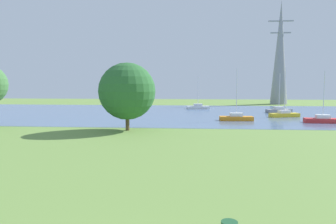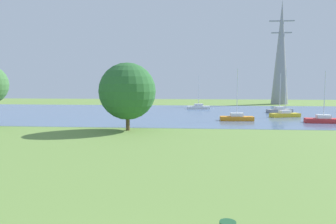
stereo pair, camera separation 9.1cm
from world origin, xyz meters
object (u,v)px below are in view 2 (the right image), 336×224
at_px(sailboat_orange, 237,117).
at_px(sailboat_gray, 280,110).
at_px(sailboat_yellow, 285,114).
at_px(sailboat_white, 199,107).
at_px(electricity_pylon, 281,52).
at_px(sailboat_red, 323,120).
at_px(tree_west_far, 127,91).

distance_m(sailboat_orange, sailboat_gray, 16.64).
height_order(sailboat_yellow, sailboat_white, sailboat_yellow).
height_order(sailboat_yellow, electricity_pylon, electricity_pylon).
xyz_separation_m(sailboat_white, sailboat_red, (16.88, -22.47, 0.00)).
relative_size(sailboat_white, sailboat_red, 0.99).
relative_size(sailboat_yellow, sailboat_gray, 1.08).
bearing_deg(electricity_pylon, sailboat_orange, -112.33).
height_order(sailboat_orange, sailboat_red, sailboat_orange).
bearing_deg(sailboat_gray, sailboat_yellow, -98.60).
bearing_deg(sailboat_white, electricity_pylon, 40.59).
distance_m(sailboat_yellow, sailboat_orange, 10.11).
xyz_separation_m(sailboat_yellow, tree_west_far, (-22.13, -16.47, 4.03)).
xyz_separation_m(sailboat_gray, electricity_pylon, (6.52, 25.59, 13.04)).
bearing_deg(electricity_pylon, tree_west_far, -120.82).
height_order(sailboat_orange, tree_west_far, tree_west_far).
bearing_deg(sailboat_red, electricity_pylon, 83.59).
xyz_separation_m(sailboat_yellow, sailboat_white, (-13.75, 15.16, -0.01)).
bearing_deg(sailboat_red, tree_west_far, -160.06).
relative_size(sailboat_gray, sailboat_white, 1.04).
height_order(sailboat_orange, sailboat_gray, sailboat_orange).
xyz_separation_m(sailboat_yellow, sailboat_gray, (1.20, 7.96, -0.01)).
height_order(sailboat_orange, sailboat_white, sailboat_orange).
bearing_deg(sailboat_white, sailboat_yellow, -47.81).
distance_m(sailboat_gray, sailboat_white, 16.59).
xyz_separation_m(sailboat_white, electricity_pylon, (21.46, 18.39, 13.05)).
bearing_deg(sailboat_yellow, sailboat_gray, 81.40).
distance_m(sailboat_orange, tree_west_far, 17.95).
xyz_separation_m(sailboat_white, tree_west_far, (-8.38, -31.63, 4.04)).
bearing_deg(sailboat_yellow, sailboat_red, -66.80).
bearing_deg(sailboat_red, sailboat_orange, 171.81).
bearing_deg(sailboat_gray, sailboat_red, -82.80).
bearing_deg(tree_west_far, sailboat_orange, 38.21).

